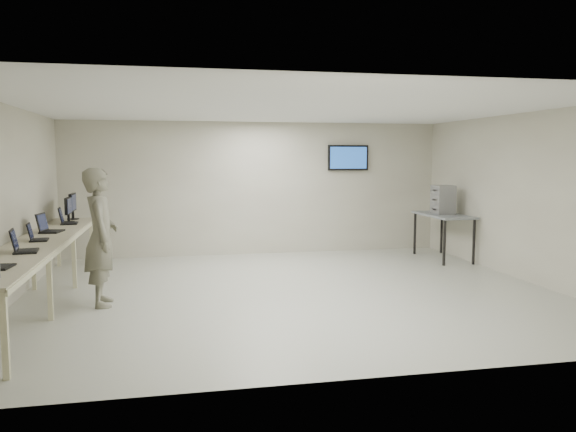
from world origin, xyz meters
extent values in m
cube|color=beige|center=(0.00, 0.00, 0.00)|extent=(8.00, 7.00, 0.01)
cube|color=white|center=(0.00, 0.00, 2.80)|extent=(8.00, 7.00, 0.01)
cube|color=beige|center=(0.00, 3.50, 1.40)|extent=(8.00, 0.01, 2.80)
cube|color=beige|center=(0.00, -3.50, 1.40)|extent=(8.00, 0.01, 2.80)
cube|color=beige|center=(-4.00, 0.00, 1.40)|extent=(0.01, 7.00, 2.80)
cube|color=beige|center=(4.00, 0.00, 1.40)|extent=(0.01, 7.00, 2.80)
cube|color=black|center=(2.00, 3.48, 2.05)|extent=(0.15, 0.04, 0.15)
cube|color=black|center=(2.00, 3.44, 2.05)|extent=(0.90, 0.06, 0.55)
cube|color=#1D4C9C|center=(2.00, 3.40, 2.05)|extent=(0.82, 0.01, 0.47)
cube|color=#B8AC89|center=(-3.60, 0.00, 0.88)|extent=(0.75, 6.00, 0.04)
cube|color=beige|center=(-3.23, 0.00, 0.85)|extent=(0.02, 6.00, 0.06)
cube|color=beige|center=(-3.30, -2.85, 0.43)|extent=(0.06, 0.06, 0.86)
cube|color=beige|center=(-3.30, -0.90, 0.43)|extent=(0.06, 0.06, 0.86)
cube|color=beige|center=(-3.90, 0.90, 0.43)|extent=(0.06, 0.06, 0.86)
cube|color=beige|center=(-3.30, 0.90, 0.43)|extent=(0.06, 0.06, 0.86)
cube|color=beige|center=(-3.90, 2.85, 0.43)|extent=(0.06, 0.06, 0.86)
cube|color=beige|center=(-3.30, 2.85, 0.43)|extent=(0.06, 0.06, 0.86)
cube|color=black|center=(-3.53, -0.99, 0.91)|extent=(0.32, 0.40, 0.02)
cube|color=black|center=(-3.67, -0.99, 1.06)|extent=(0.12, 0.36, 0.26)
cube|color=#121734|center=(-3.65, -0.99, 1.06)|extent=(0.09, 0.31, 0.22)
cube|color=black|center=(-3.60, 0.00, 0.91)|extent=(0.27, 0.34, 0.02)
cube|color=black|center=(-3.72, 0.00, 1.04)|extent=(0.09, 0.31, 0.23)
cube|color=#121734|center=(-3.70, 0.00, 1.04)|extent=(0.07, 0.27, 0.19)
cube|color=black|center=(-3.61, 0.90, 0.91)|extent=(0.34, 0.43, 0.02)
cube|color=black|center=(-3.75, 0.90, 1.06)|extent=(0.13, 0.37, 0.28)
cube|color=#121734|center=(-3.73, 0.90, 1.06)|extent=(0.10, 0.33, 0.23)
cube|color=black|center=(-3.54, 2.00, 0.91)|extent=(0.30, 0.39, 0.02)
cube|color=black|center=(-3.67, 2.00, 1.06)|extent=(0.10, 0.36, 0.27)
cube|color=#121734|center=(-3.66, 2.00, 1.06)|extent=(0.08, 0.31, 0.22)
cylinder|color=black|center=(-3.60, 2.30, 0.91)|extent=(0.20, 0.20, 0.02)
cube|color=black|center=(-3.60, 2.30, 1.00)|extent=(0.04, 0.03, 0.16)
cube|color=black|center=(-3.60, 2.30, 1.20)|extent=(0.05, 0.45, 0.30)
cube|color=#121734|center=(-3.57, 2.30, 1.20)|extent=(0.00, 0.41, 0.26)
cylinder|color=black|center=(-3.60, 2.75, 0.91)|extent=(0.22, 0.22, 0.02)
cube|color=black|center=(-3.60, 2.75, 1.00)|extent=(0.04, 0.03, 0.18)
cube|color=black|center=(-3.60, 2.75, 1.22)|extent=(0.05, 0.49, 0.33)
cube|color=#121734|center=(-3.57, 2.75, 1.22)|extent=(0.00, 0.45, 0.28)
imported|color=gray|center=(-2.74, -0.25, 0.96)|extent=(0.52, 0.74, 1.92)
cube|color=slate|center=(3.60, 2.10, 0.90)|extent=(0.71, 1.53, 0.04)
cube|color=black|center=(3.29, 1.43, 0.44)|extent=(0.04, 0.04, 0.88)
cube|color=black|center=(3.29, 2.76, 0.44)|extent=(0.04, 0.04, 0.88)
cube|color=black|center=(3.91, 1.43, 0.44)|extent=(0.04, 0.04, 0.88)
cube|color=black|center=(3.91, 2.76, 0.44)|extent=(0.04, 0.04, 0.88)
cube|color=gray|center=(3.58, 2.10, 1.02)|extent=(0.37, 0.41, 0.19)
cube|color=gray|center=(3.58, 2.10, 1.21)|extent=(0.37, 0.41, 0.19)
cube|color=gray|center=(3.58, 2.10, 1.40)|extent=(0.37, 0.41, 0.19)
camera|label=1|loc=(-1.75, -8.31, 2.06)|focal=35.00mm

